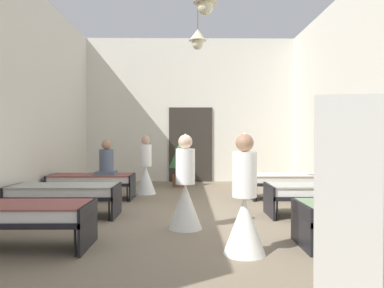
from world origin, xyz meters
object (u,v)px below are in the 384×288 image
Objects in this scene: bed_left_row_2 at (92,180)px; nurse_near_aisle at (244,211)px; bed_left_row_1 at (65,192)px; potted_plant at (179,160)px; bed_right_row_0 at (373,213)px; bed_right_row_2 at (291,180)px; bed_right_row_1 at (320,192)px; nurse_mid_aisle at (146,173)px; patient_seated_primary at (106,162)px; bed_left_row_0 at (16,214)px; nurse_far_aisle at (185,195)px.

bed_left_row_2 is 5.01m from nurse_near_aisle.
bed_left_row_1 is 1.49× the size of potted_plant.
bed_right_row_0 is 1.00× the size of bed_right_row_2.
bed_left_row_2 is 4.62m from bed_right_row_2.
nurse_mid_aisle reaches higher than bed_right_row_1.
bed_left_row_2 is at bearing 180.00° from bed_right_row_2.
bed_right_row_1 is at bearing 90.00° from bed_right_row_0.
bed_right_row_1 is 4.99m from bed_left_row_2.
nurse_near_aisle is at bearing -112.77° from bed_right_row_2.
nurse_near_aisle is 5.17m from nurse_mid_aisle.
bed_right_row_2 is 4.29m from patient_seated_primary.
bed_left_row_1 is at bearing -157.63° from bed_right_row_2.
nurse_mid_aisle is (1.15, 4.58, 0.09)m from bed_left_row_0.
nurse_mid_aisle is at bearing 127.13° from bed_right_row_0.
nurse_far_aisle is (2.18, -0.91, 0.09)m from bed_left_row_1.
bed_right_row_2 is (4.62, 0.00, 0.00)m from bed_left_row_2.
bed_left_row_1 is 1.90m from patient_seated_primary.
nurse_near_aisle reaches higher than bed_left_row_1.
bed_left_row_0 is 4.62m from bed_right_row_0.
bed_left_row_0 and bed_right_row_2 have the same top height.
nurse_far_aisle is 3.31m from patient_seated_primary.
bed_left_row_0 is at bearing -157.63° from bed_right_row_1.
bed_right_row_0 is 2.38× the size of patient_seated_primary.
bed_right_row_1 is 1.28× the size of nurse_far_aisle.
bed_left_row_1 is 3.63m from nurse_near_aisle.
potted_plant is (-0.93, 6.28, 0.25)m from nurse_near_aisle.
patient_seated_primary is at bearing 156.90° from bed_right_row_1.
bed_right_row_1 and bed_left_row_2 have the same top height.
potted_plant reaches higher than bed_left_row_1.
nurse_far_aisle reaches higher than patient_seated_primary.
bed_right_row_0 is at bearing -41.08° from patient_seated_primary.
nurse_near_aisle is at bearing -57.47° from patient_seated_primary.
bed_right_row_0 is at bearing -39.45° from bed_left_row_2.
nurse_mid_aisle is (-1.75, 4.86, 0.00)m from nurse_near_aisle.
nurse_mid_aisle reaches higher than bed_right_row_2.
bed_left_row_2 is 3.56m from nurse_far_aisle.
nurse_mid_aisle reaches higher than potted_plant.
bed_right_row_1 is 1.49× the size of potted_plant.
patient_seated_primary is at bearing -124.08° from nurse_far_aisle.
potted_plant reaches higher than bed_left_row_0.
bed_left_row_1 is at bearing 100.08° from nurse_near_aisle.
potted_plant is (-0.20, 5.01, 0.25)m from nurse_far_aisle.
nurse_far_aisle is at bearing -130.94° from bed_right_row_2.
bed_left_row_0 and bed_right_row_1 have the same top height.
bed_left_row_2 is 1.49× the size of potted_plant.
bed_left_row_1 is at bearing -115.71° from potted_plant.
nurse_near_aisle is 6.35m from potted_plant.
bed_left_row_1 is 2.38× the size of patient_seated_primary.
nurse_far_aisle is (2.18, -2.81, 0.09)m from bed_left_row_2.
bed_right_row_1 is (4.62, 1.90, 0.00)m from bed_left_row_0.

